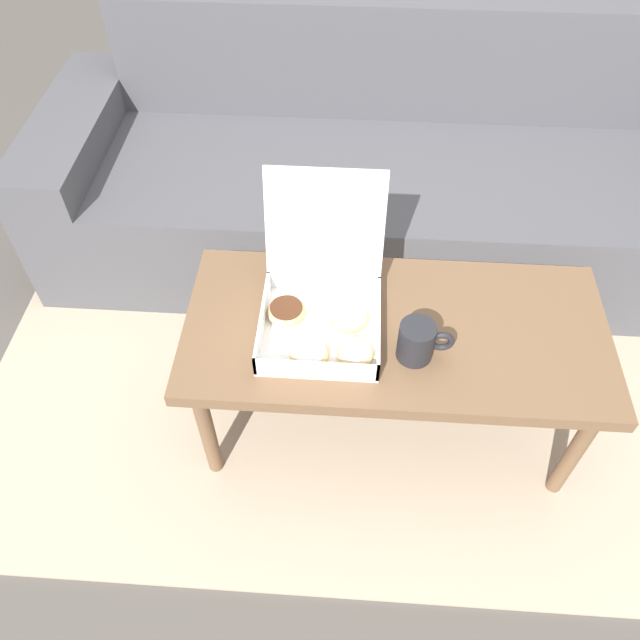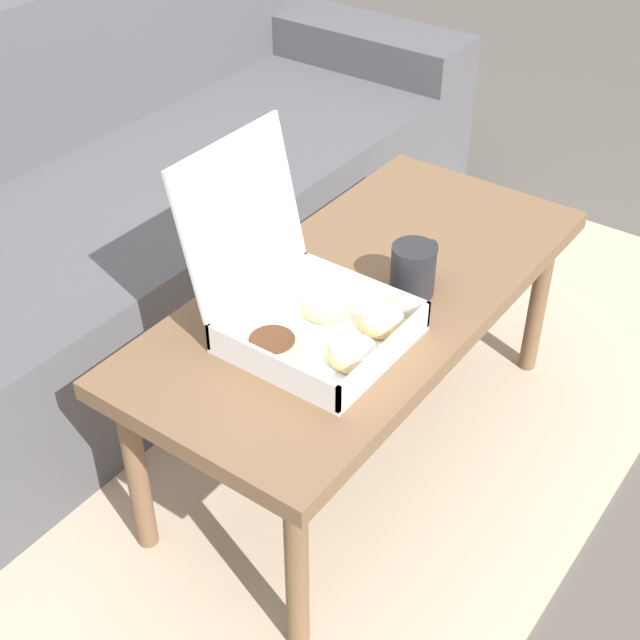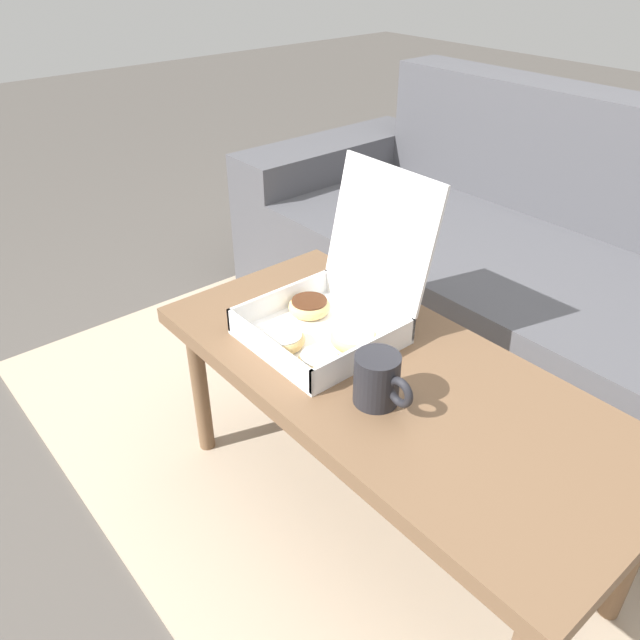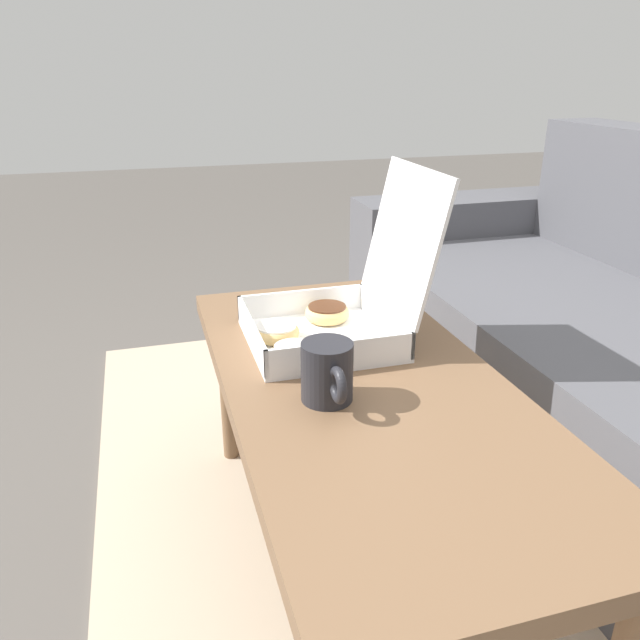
% 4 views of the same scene
% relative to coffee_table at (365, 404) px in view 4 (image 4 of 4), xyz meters
% --- Properties ---
extents(ground_plane, '(12.00, 12.00, 0.00)m').
position_rel_coffee_table_xyz_m(ground_plane, '(0.00, 0.05, -0.42)').
color(ground_plane, '#514C47').
extents(area_rug, '(2.65, 1.82, 0.01)m').
position_rel_coffee_table_xyz_m(area_rug, '(0.00, 0.35, -0.42)').
color(area_rug, tan).
rests_on(area_rug, ground_plane).
extents(coffee_table, '(1.14, 0.52, 0.47)m').
position_rel_coffee_table_xyz_m(coffee_table, '(0.00, 0.00, 0.00)').
color(coffee_table, brown).
rests_on(coffee_table, ground_plane).
extents(pastry_box, '(0.31, 0.38, 0.37)m').
position_rel_coffee_table_xyz_m(pastry_box, '(-0.20, -0.00, 0.11)').
color(pastry_box, white).
rests_on(pastry_box, coffee_table).
extents(coffee_mug, '(0.14, 0.09, 0.11)m').
position_rel_coffee_table_xyz_m(coffee_mug, '(0.05, -0.09, 0.10)').
color(coffee_mug, '#232328').
rests_on(coffee_mug, coffee_table).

